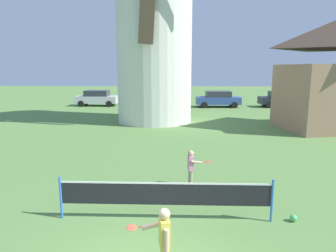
% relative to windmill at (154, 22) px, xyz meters
% --- Properties ---
extents(windmill, '(9.00, 5.93, 14.16)m').
position_rel_windmill_xyz_m(windmill, '(0.00, 0.00, 0.00)').
color(windmill, silver).
rests_on(windmill, ground_plane).
extents(tennis_net, '(5.35, 0.06, 1.10)m').
position_rel_windmill_xyz_m(tennis_net, '(1.39, -14.60, -6.18)').
color(tennis_net, blue).
rests_on(tennis_net, ground_plane).
extents(player_near, '(0.82, 0.45, 1.37)m').
position_rel_windmill_xyz_m(player_near, '(1.46, -16.81, -6.09)').
color(player_near, '#333338').
rests_on(player_near, ground_plane).
extents(player_far, '(0.75, 0.40, 1.21)m').
position_rel_windmill_xyz_m(player_far, '(2.13, -12.37, -6.18)').
color(player_far, '#9E937F').
rests_on(player_far, ground_plane).
extents(stray_ball, '(0.18, 0.18, 0.18)m').
position_rel_windmill_xyz_m(stray_ball, '(4.60, -14.58, -6.78)').
color(stray_ball, '#4CB259').
rests_on(stray_ball, ground_plane).
extents(parked_car_silver, '(4.20, 1.97, 1.56)m').
position_rel_windmill_xyz_m(parked_car_silver, '(-6.55, 8.96, -6.06)').
color(parked_car_silver, silver).
rests_on(parked_car_silver, ground_plane).
extents(parked_car_mustard, '(3.93, 2.06, 1.56)m').
position_rel_windmill_xyz_m(parked_car_mustard, '(-0.26, 8.04, -6.06)').
color(parked_car_mustard, '#999919').
rests_on(parked_car_mustard, ground_plane).
extents(parked_car_blue, '(4.31, 2.02, 1.56)m').
position_rel_windmill_xyz_m(parked_car_blue, '(5.58, 8.38, -6.06)').
color(parked_car_blue, '#334C99').
rests_on(parked_car_blue, ground_plane).
extents(parked_car_black, '(4.46, 1.98, 1.56)m').
position_rel_windmill_xyz_m(parked_car_black, '(11.89, 8.65, -6.06)').
color(parked_car_black, '#1E232D').
rests_on(parked_car_black, ground_plane).
extents(chapel, '(6.99, 5.62, 7.60)m').
position_rel_windmill_xyz_m(chapel, '(11.31, -2.42, -3.59)').
color(chapel, '#937056').
rests_on(chapel, ground_plane).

